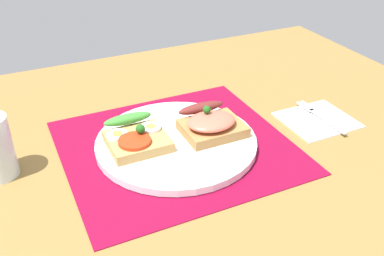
# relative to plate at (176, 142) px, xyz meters

# --- Properties ---
(ground_plane) EXTENTS (1.20, 0.90, 0.03)m
(ground_plane) POSITION_rel_plate_xyz_m (0.00, 0.00, -0.03)
(ground_plane) COLOR olive
(placemat) EXTENTS (0.38, 0.36, 0.00)m
(placemat) POSITION_rel_plate_xyz_m (0.00, 0.00, -0.01)
(placemat) COLOR maroon
(placemat) RESTS_ON ground_plane
(plate) EXTENTS (0.28, 0.28, 0.01)m
(plate) POSITION_rel_plate_xyz_m (0.00, 0.00, 0.00)
(plate) COLOR white
(plate) RESTS_ON placemat
(sandwich_egg_tomato) EXTENTS (0.10, 0.10, 0.04)m
(sandwich_egg_tomato) POSITION_rel_plate_xyz_m (-0.07, 0.02, 0.02)
(sandwich_egg_tomato) COLOR tan
(sandwich_egg_tomato) RESTS_ON plate
(sandwich_salmon) EXTENTS (0.10, 0.10, 0.05)m
(sandwich_salmon) POSITION_rel_plate_xyz_m (0.06, -0.00, 0.02)
(sandwich_salmon) COLOR #A1723E
(sandwich_salmon) RESTS_ON plate
(napkin) EXTENTS (0.13, 0.12, 0.01)m
(napkin) POSITION_rel_plate_xyz_m (0.28, -0.03, -0.01)
(napkin) COLOR white
(napkin) RESTS_ON ground_plane
(fork) EXTENTS (0.02, 0.14, 0.00)m
(fork) POSITION_rel_plate_xyz_m (0.29, -0.03, -0.00)
(fork) COLOR #B7B7BC
(fork) RESTS_ON napkin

